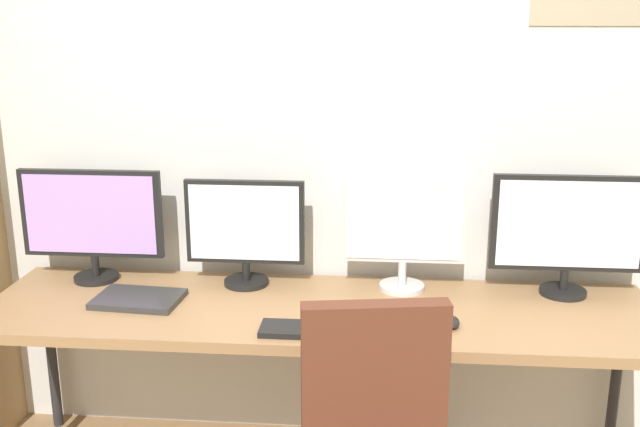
{
  "coord_description": "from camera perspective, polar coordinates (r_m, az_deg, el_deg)",
  "views": [
    {
      "loc": [
        0.22,
        -1.94,
        1.81
      ],
      "look_at": [
        0.0,
        0.65,
        1.09
      ],
      "focal_mm": 40.98,
      "sensor_mm": 36.0,
      "label": 1
    }
  ],
  "objects": [
    {
      "name": "monitor_center_right",
      "position": [
        2.87,
        6.54,
        -1.34
      ],
      "size": [
        0.48,
        0.18,
        0.43
      ],
      "color": "silver",
      "rests_on": "desk"
    },
    {
      "name": "computer_mouse",
      "position": [
        2.64,
        10.23,
        -8.33
      ],
      "size": [
        0.06,
        0.1,
        0.03
      ],
      "primitive_type": "ellipsoid",
      "color": "black",
      "rests_on": "desk"
    },
    {
      "name": "monitor_far_right",
      "position": [
        2.96,
        18.83,
        -1.19
      ],
      "size": [
        0.59,
        0.18,
        0.48
      ],
      "color": "black",
      "rests_on": "desk"
    },
    {
      "name": "keyboard_main",
      "position": [
        2.55,
        -0.55,
        -9.07
      ],
      "size": [
        0.37,
        0.13,
        0.02
      ],
      "primitive_type": "cube",
      "color": "black",
      "rests_on": "desk"
    },
    {
      "name": "wall_back",
      "position": [
        3.01,
        0.63,
        5.75
      ],
      "size": [
        4.93,
        0.11,
        2.6
      ],
      "color": "silver",
      "rests_on": "ground_plane"
    },
    {
      "name": "laptop_closed",
      "position": [
        2.89,
        -14.0,
        -6.5
      ],
      "size": [
        0.34,
        0.24,
        0.02
      ],
      "primitive_type": "cube",
      "rotation": [
        0.0,
        0.0,
        -0.08
      ],
      "color": "#2D2D2D",
      "rests_on": "desk"
    },
    {
      "name": "desk",
      "position": [
        2.78,
        -0.09,
        -8.19
      ],
      "size": [
        2.53,
        0.68,
        0.74
      ],
      "color": "#936D47",
      "rests_on": "ground_plane"
    },
    {
      "name": "monitor_far_left",
      "position": [
        3.1,
        -17.4,
        -0.44
      ],
      "size": [
        0.58,
        0.18,
        0.46
      ],
      "color": "black",
      "rests_on": "desk"
    },
    {
      "name": "monitor_center_left",
      "position": [
        2.92,
        -5.88,
        -1.2
      ],
      "size": [
        0.48,
        0.18,
        0.43
      ],
      "color": "black",
      "rests_on": "desk"
    }
  ]
}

